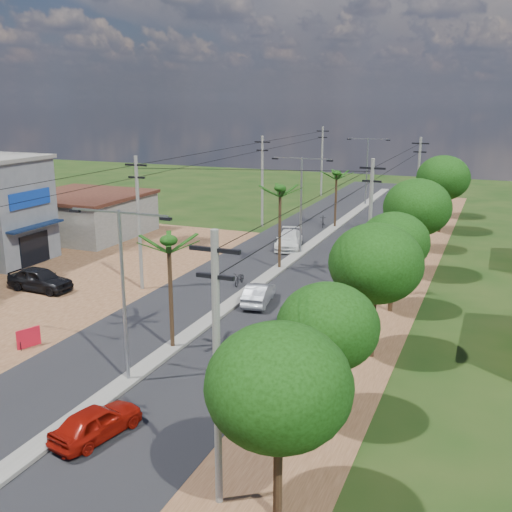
{
  "coord_description": "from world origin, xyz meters",
  "views": [
    {
      "loc": [
        14.91,
        -20.91,
        12.64
      ],
      "look_at": [
        1.14,
        12.58,
        3.0
      ],
      "focal_mm": 42.0,
      "sensor_mm": 36.0,
      "label": 1
    }
  ],
  "objects_px": {
    "car_red_near": "(97,423)",
    "roadside_sign": "(29,338)",
    "car_white_far": "(289,240)",
    "car_silver_mid": "(259,294)",
    "moto_rider_east": "(235,390)",
    "car_parked_dark": "(40,280)"
  },
  "relations": [
    {
      "from": "car_red_near",
      "to": "car_silver_mid",
      "type": "bearing_deg",
      "value": -77.31
    },
    {
      "from": "moto_rider_east",
      "to": "car_parked_dark",
      "type": "bearing_deg",
      "value": -7.77
    },
    {
      "from": "car_silver_mid",
      "to": "moto_rider_east",
      "type": "xyz_separation_m",
      "value": [
        3.7,
        -11.85,
        -0.2
      ]
    },
    {
      "from": "car_silver_mid",
      "to": "moto_rider_east",
      "type": "height_order",
      "value": "car_silver_mid"
    },
    {
      "from": "car_red_near",
      "to": "car_silver_mid",
      "type": "relative_size",
      "value": 0.95
    },
    {
      "from": "car_parked_dark",
      "to": "car_white_far",
      "type": "bearing_deg",
      "value": -32.15
    },
    {
      "from": "car_white_far",
      "to": "car_parked_dark",
      "type": "relative_size",
      "value": 1.09
    },
    {
      "from": "car_white_far",
      "to": "roadside_sign",
      "type": "relative_size",
      "value": 4.13
    },
    {
      "from": "car_red_near",
      "to": "roadside_sign",
      "type": "bearing_deg",
      "value": -21.23
    },
    {
      "from": "roadside_sign",
      "to": "car_white_far",
      "type": "bearing_deg",
      "value": 99.91
    },
    {
      "from": "car_parked_dark",
      "to": "roadside_sign",
      "type": "relative_size",
      "value": 3.8
    },
    {
      "from": "car_red_near",
      "to": "roadside_sign",
      "type": "distance_m",
      "value": 10.32
    },
    {
      "from": "car_silver_mid",
      "to": "car_white_far",
      "type": "height_order",
      "value": "car_white_far"
    },
    {
      "from": "roadside_sign",
      "to": "car_silver_mid",
      "type": "bearing_deg",
      "value": 74.07
    },
    {
      "from": "car_parked_dark",
      "to": "car_silver_mid",
      "type": "bearing_deg",
      "value": -76.46
    },
    {
      "from": "moto_rider_east",
      "to": "car_red_near",
      "type": "bearing_deg",
      "value": 69.93
    },
    {
      "from": "car_silver_mid",
      "to": "moto_rider_east",
      "type": "bearing_deg",
      "value": 98.3
    },
    {
      "from": "car_parked_dark",
      "to": "car_red_near",
      "type": "bearing_deg",
      "value": -130.98
    },
    {
      "from": "car_red_near",
      "to": "roadside_sign",
      "type": "xyz_separation_m",
      "value": [
        -8.58,
        5.73,
        -0.11
      ]
    },
    {
      "from": "car_silver_mid",
      "to": "moto_rider_east",
      "type": "distance_m",
      "value": 12.42
    },
    {
      "from": "moto_rider_east",
      "to": "roadside_sign",
      "type": "distance_m",
      "value": 12.27
    },
    {
      "from": "car_white_far",
      "to": "car_parked_dark",
      "type": "bearing_deg",
      "value": -136.31
    }
  ]
}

